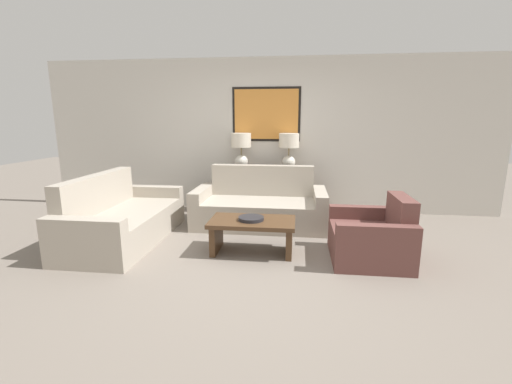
{
  "coord_description": "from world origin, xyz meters",
  "views": [
    {
      "loc": [
        0.56,
        -3.7,
        1.62
      ],
      "look_at": [
        0.01,
        0.81,
        0.65
      ],
      "focal_mm": 24.0,
      "sensor_mm": 36.0,
      "label": 1
    }
  ],
  "objects": [
    {
      "name": "ground_plane",
      "position": [
        0.0,
        0.0,
        0.0
      ],
      "size": [
        20.0,
        20.0,
        0.0
      ],
      "primitive_type": "plane",
      "color": "slate"
    },
    {
      "name": "console_table",
      "position": [
        0.0,
        2.13,
        0.38
      ],
      "size": [
        1.39,
        0.37,
        0.76
      ],
      "color": "#332319",
      "rests_on": "ground_plane"
    },
    {
      "name": "coffee_table",
      "position": [
        0.03,
        0.27,
        0.3
      ],
      "size": [
        1.04,
        0.58,
        0.42
      ],
      "color": "#4C331E",
      "rests_on": "ground_plane"
    },
    {
      "name": "couch_by_side",
      "position": [
        -1.78,
        0.49,
        0.29
      ],
      "size": [
        0.94,
        2.0,
        0.89
      ],
      "color": "#ADA393",
      "rests_on": "ground_plane"
    },
    {
      "name": "table_lamp_left",
      "position": [
        -0.41,
        2.13,
        1.15
      ],
      "size": [
        0.34,
        0.34,
        0.62
      ],
      "color": "silver",
      "rests_on": "console_table"
    },
    {
      "name": "back_wall",
      "position": [
        0.0,
        2.39,
        1.33
      ],
      "size": [
        7.99,
        0.12,
        2.65
      ],
      "color": "beige",
      "rests_on": "ground_plane"
    },
    {
      "name": "table_lamp_right",
      "position": [
        0.41,
        2.13,
        1.15
      ],
      "size": [
        0.34,
        0.34,
        0.62
      ],
      "color": "silver",
      "rests_on": "console_table"
    },
    {
      "name": "decorative_bowl",
      "position": [
        0.02,
        0.26,
        0.44
      ],
      "size": [
        0.31,
        0.31,
        0.04
      ],
      "color": "#232328",
      "rests_on": "coffee_table"
    },
    {
      "name": "couch_by_back_wall",
      "position": [
        0.0,
        1.42,
        0.29
      ],
      "size": [
        2.0,
        0.94,
        0.89
      ],
      "color": "#ADA393",
      "rests_on": "ground_plane"
    },
    {
      "name": "armchair_near_back_wall",
      "position": [
        1.45,
        0.23,
        0.26
      ],
      "size": [
        0.86,
        0.93,
        0.77
      ],
      "color": "brown",
      "rests_on": "ground_plane"
    }
  ]
}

